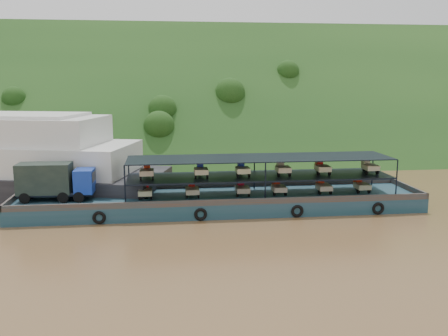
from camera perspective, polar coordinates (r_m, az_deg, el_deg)
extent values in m
plane|color=brown|center=(44.04, 3.08, -4.73)|extent=(160.00, 160.00, 0.00)
cube|color=#163A15|center=(79.06, -1.51, 1.96)|extent=(140.00, 39.60, 39.60)
cube|color=#123740|center=(43.95, -0.44, -3.94)|extent=(35.00, 7.00, 1.20)
cube|color=#592D19|center=(47.04, -0.93, -1.93)|extent=(35.00, 0.20, 0.50)
cube|color=#592D19|center=(40.46, 0.11, -3.94)|extent=(35.00, 0.20, 0.50)
cube|color=#592D19|center=(48.86, 20.28, -2.12)|extent=(0.20, 7.00, 0.50)
cube|color=#592D19|center=(45.22, -22.95, -3.25)|extent=(0.20, 7.00, 0.50)
torus|color=black|center=(40.57, -14.08, -5.54)|extent=(1.06, 0.26, 1.06)
torus|color=black|center=(40.36, -2.69, -5.32)|extent=(1.06, 0.26, 1.06)
torus|color=black|center=(41.71, 8.37, -4.90)|extent=(1.06, 0.26, 1.06)
torus|color=black|center=(44.06, 17.21, -4.44)|extent=(1.06, 0.26, 1.06)
cylinder|color=black|center=(44.17, -21.81, -3.21)|extent=(0.92, 0.35, 0.91)
cylinder|color=black|center=(45.95, -21.15, -2.67)|extent=(0.92, 0.35, 0.91)
cylinder|color=black|center=(43.39, -17.91, -3.20)|extent=(0.92, 0.35, 0.91)
cylinder|color=black|center=(45.20, -17.39, -2.65)|extent=(0.92, 0.35, 0.91)
cylinder|color=black|center=(43.12, -16.26, -3.19)|extent=(0.92, 0.35, 0.91)
cylinder|color=black|center=(44.94, -15.81, -2.64)|extent=(0.92, 0.35, 0.91)
cube|color=black|center=(44.42, -18.57, -2.75)|extent=(6.22, 2.19, 0.18)
cube|color=#16339A|center=(43.72, -15.64, -1.40)|extent=(1.61, 2.22, 1.99)
cube|color=black|center=(43.52, -14.67, -0.92)|extent=(0.11, 1.81, 0.82)
cube|color=black|center=(44.38, -19.80, -1.11)|extent=(4.41, 2.31, 2.54)
cube|color=black|center=(43.98, 4.09, -0.94)|extent=(23.00, 5.00, 0.12)
cube|color=black|center=(43.69, 4.11, 1.17)|extent=(23.00, 5.00, 0.08)
cylinder|color=black|center=(40.84, -11.26, -2.00)|extent=(0.12, 0.12, 3.30)
cylinder|color=black|center=(45.73, -10.82, -0.68)|extent=(0.12, 0.12, 3.30)
cylinder|color=black|center=(41.58, 4.75, -1.61)|extent=(0.12, 0.12, 3.30)
cylinder|color=black|center=(46.39, 3.49, -0.36)|extent=(0.12, 0.12, 3.30)
cylinder|color=black|center=(45.33, 19.13, -1.16)|extent=(0.12, 0.12, 3.30)
cylinder|color=black|center=(49.78, 16.62, -0.04)|extent=(0.12, 0.12, 3.30)
cylinder|color=black|center=(44.52, -8.92, -2.75)|extent=(0.12, 0.52, 0.52)
cylinder|color=black|center=(42.78, -9.66, -3.30)|extent=(0.14, 0.52, 0.52)
cylinder|color=black|center=(42.75, -8.32, -3.27)|extent=(0.14, 0.52, 0.52)
cube|color=beige|center=(43.03, -8.99, -2.73)|extent=(1.15, 1.50, 0.44)
cube|color=red|center=(44.11, -8.95, -2.17)|extent=(0.55, 0.80, 0.80)
cube|color=red|center=(43.81, -8.97, -1.59)|extent=(0.50, 0.10, 0.10)
cylinder|color=black|center=(44.56, -3.76, -2.63)|extent=(0.12, 0.52, 0.52)
cylinder|color=black|center=(42.78, -4.28, -3.18)|extent=(0.14, 0.52, 0.52)
cylinder|color=black|center=(42.84, -2.94, -3.15)|extent=(0.14, 0.52, 0.52)
cube|color=#C3B48A|center=(43.07, -3.65, -2.61)|extent=(1.15, 1.50, 0.44)
cube|color=red|center=(44.15, -3.74, -2.06)|extent=(0.55, 0.80, 0.80)
cube|color=red|center=(43.85, -3.73, -1.47)|extent=(0.50, 0.10, 0.10)
cylinder|color=black|center=(45.01, 1.83, -2.48)|extent=(0.12, 0.52, 0.52)
cylinder|color=black|center=(43.20, 1.55, -3.02)|extent=(0.14, 0.52, 0.52)
cylinder|color=black|center=(43.36, 2.86, -2.98)|extent=(0.14, 0.52, 0.52)
cube|color=tan|center=(43.54, 2.13, -2.46)|extent=(1.15, 1.50, 0.44)
cube|color=#B10B20|center=(44.61, 1.90, -1.91)|extent=(0.55, 0.80, 0.80)
cube|color=#B10B20|center=(44.31, 1.94, -1.33)|extent=(0.50, 0.10, 0.10)
cylinder|color=black|center=(45.62, 5.87, -2.36)|extent=(0.12, 0.52, 0.52)
cylinder|color=black|center=(43.80, 5.76, -2.89)|extent=(0.14, 0.52, 0.52)
cylinder|color=black|center=(44.03, 7.03, -2.84)|extent=(0.14, 0.52, 0.52)
cube|color=#C8B08D|center=(44.17, 6.30, -2.33)|extent=(1.15, 1.50, 0.44)
cube|color=#A9210B|center=(45.22, 5.97, -1.80)|extent=(0.55, 0.80, 0.80)
cube|color=#A9210B|center=(44.93, 6.04, -1.23)|extent=(0.50, 0.10, 0.10)
cylinder|color=black|center=(46.70, 10.79, -2.19)|extent=(0.12, 0.52, 0.52)
cylinder|color=black|center=(44.88, 10.88, -2.70)|extent=(0.14, 0.52, 0.52)
cylinder|color=black|center=(45.19, 12.08, -2.66)|extent=(0.14, 0.52, 0.52)
cube|color=#CDB691|center=(45.28, 11.36, -2.16)|extent=(1.15, 1.50, 0.44)
cube|color=red|center=(46.31, 10.92, -1.64)|extent=(0.55, 0.80, 0.80)
cube|color=red|center=(46.03, 11.02, -1.09)|extent=(0.50, 0.10, 0.10)
cylinder|color=black|center=(47.90, 14.85, -2.05)|extent=(0.12, 0.52, 0.52)
cylinder|color=black|center=(46.09, 15.10, -2.53)|extent=(0.14, 0.52, 0.52)
cylinder|color=black|center=(46.47, 16.24, -2.49)|extent=(0.14, 0.52, 0.52)
cube|color=#C2BC89|center=(46.52, 15.52, -2.01)|extent=(1.15, 1.50, 0.44)
cube|color=red|center=(47.52, 15.01, -1.51)|extent=(0.55, 0.80, 0.80)
cube|color=red|center=(47.25, 15.13, -0.96)|extent=(0.50, 0.10, 0.10)
cylinder|color=black|center=(44.16, -8.76, -0.57)|extent=(0.12, 0.52, 0.52)
cylinder|color=black|center=(42.41, -9.50, -1.03)|extent=(0.14, 0.52, 0.52)
cylinder|color=black|center=(42.38, -8.15, -1.00)|extent=(0.14, 0.52, 0.52)
cube|color=#C4AE8B|center=(42.67, -8.82, -0.48)|extent=(1.15, 1.50, 0.44)
cube|color=#AE270B|center=(43.77, -8.79, 0.03)|extent=(0.55, 0.80, 0.80)
cube|color=#AE270B|center=(43.49, -8.81, 0.63)|extent=(0.50, 0.10, 0.10)
cylinder|color=black|center=(44.26, -2.78, -0.43)|extent=(0.12, 0.52, 0.52)
cylinder|color=black|center=(42.46, -3.27, -0.89)|extent=(0.14, 0.52, 0.52)
cylinder|color=black|center=(42.53, -1.93, -0.86)|extent=(0.14, 0.52, 0.52)
cube|color=beige|center=(42.77, -2.64, -0.34)|extent=(1.15, 1.50, 0.44)
cube|color=navy|center=(43.87, -2.76, 0.16)|extent=(0.55, 0.80, 0.80)
cube|color=navy|center=(43.59, -2.74, 0.76)|extent=(0.50, 0.10, 0.10)
cylinder|color=black|center=(44.67, 1.86, -0.33)|extent=(0.12, 0.52, 0.52)
cylinder|color=black|center=(42.84, 1.57, -0.78)|extent=(0.14, 0.52, 0.52)
cylinder|color=black|center=(43.00, 2.88, -0.75)|extent=(0.14, 0.52, 0.52)
cube|color=beige|center=(43.20, 2.16, -0.23)|extent=(1.15, 1.50, 0.44)
cube|color=navy|center=(44.28, 1.92, 0.26)|extent=(0.55, 0.80, 0.80)
cube|color=navy|center=(44.00, 1.96, 0.86)|extent=(0.50, 0.10, 0.10)
cylinder|color=black|center=(45.35, 6.33, -0.22)|extent=(0.12, 0.52, 0.52)
cylinder|color=black|center=(43.52, 6.23, -0.66)|extent=(0.14, 0.52, 0.52)
cylinder|color=black|center=(43.76, 7.51, -0.63)|extent=(0.14, 0.52, 0.52)
cube|color=beige|center=(43.91, 6.77, -0.13)|extent=(1.15, 1.50, 0.44)
cube|color=#C1B289|center=(44.98, 6.43, 0.36)|extent=(0.55, 0.80, 0.80)
cube|color=#C1B289|center=(44.70, 6.50, 0.95)|extent=(0.50, 0.10, 0.10)
cylinder|color=black|center=(46.31, 10.65, -0.12)|extent=(0.12, 0.52, 0.52)
cylinder|color=black|center=(44.47, 10.74, -0.55)|extent=(0.14, 0.52, 0.52)
cylinder|color=black|center=(44.79, 11.95, -0.52)|extent=(0.14, 0.52, 0.52)
cube|color=#C0B788|center=(44.89, 11.22, -0.02)|extent=(1.15, 1.50, 0.44)
cube|color=#B9130C|center=(45.94, 10.78, 0.45)|extent=(0.55, 0.80, 0.80)
cube|color=#B9130C|center=(45.67, 10.88, 1.03)|extent=(0.50, 0.10, 0.10)
cylinder|color=black|center=(47.83, 15.70, 0.00)|extent=(0.12, 0.52, 0.52)
cylinder|color=black|center=(46.01, 15.98, -0.41)|extent=(0.14, 0.52, 0.52)
cylinder|color=black|center=(46.41, 17.12, -0.38)|extent=(0.14, 0.52, 0.52)
cube|color=beige|center=(46.46, 16.40, 0.10)|extent=(1.15, 1.50, 0.44)
cube|color=beige|center=(47.47, 15.87, 0.55)|extent=(0.55, 0.80, 0.80)
cube|color=beige|center=(47.22, 15.99, 1.11)|extent=(0.50, 0.10, 0.10)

